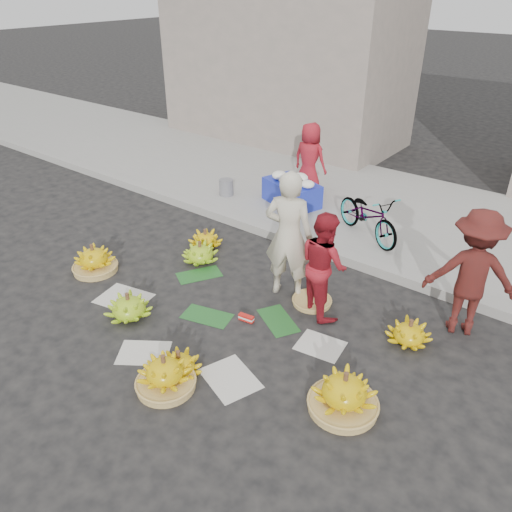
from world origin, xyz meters
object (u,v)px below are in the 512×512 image
Objects in this scene: banana_bunch_4 at (344,393)px; vendor_cream at (289,235)px; bicycle at (368,215)px; flower_table at (292,191)px; banana_bunch_0 at (94,260)px.

vendor_cream is at bearing 139.72° from banana_bunch_4.
vendor_cream is (-1.70, 1.44, 0.69)m from banana_bunch_4.
vendor_cream is at bearing -158.52° from bicycle.
flower_table is 1.80m from bicycle.
vendor_cream reaches higher than flower_table.
bicycle is at bearing 49.66° from banana_bunch_0.
banana_bunch_4 is 3.80m from bicycle.
vendor_cream is 1.21× the size of bicycle.
bicycle is (-1.51, 3.48, 0.30)m from banana_bunch_4.
flower_table is (-1.56, 2.42, -0.53)m from vendor_cream.
vendor_cream is 2.08m from bicycle.
flower_table is at bearing 73.82° from banana_bunch_0.
bicycle is (0.20, 2.04, -0.39)m from vendor_cream.
banana_bunch_0 is 3.87m from flower_table.
banana_bunch_4 is 5.05m from flower_table.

